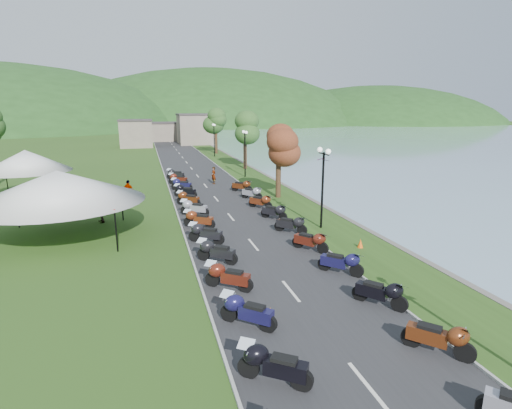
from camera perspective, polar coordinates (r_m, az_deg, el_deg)
road at (r=45.24m, az=-8.35°, el=4.05°), size 7.00×120.00×0.02m
hills_backdrop at (r=204.51m, az=-14.19°, el=11.11°), size 360.00×120.00×76.00m
far_building at (r=89.50m, az=-13.44°, el=10.09°), size 18.00×16.00×5.00m
moto_row_left at (r=22.57m, az=-6.97°, el=-4.18°), size 2.60×45.25×1.10m
moto_row_right at (r=21.45m, az=7.96°, el=-5.16°), size 2.60×34.26×1.10m
vendor_tent_main at (r=25.43m, az=-26.18°, el=-0.08°), size 6.32×6.32×4.00m
vendor_tent_side at (r=39.12m, az=-29.82°, el=3.86°), size 4.75×4.75×4.00m
tree_lakeside at (r=33.46m, az=3.25°, el=7.17°), size 2.64×2.64×7.33m
pedestrian_a at (r=31.49m, az=-21.33°, el=-0.95°), size 0.80×0.79×1.79m
pedestrian_b at (r=36.44m, az=-24.93°, el=0.59°), size 0.92×0.61×1.74m
pedestrian_c at (r=34.74m, az=-26.74°, el=-0.18°), size 1.04×1.27×1.84m
traffic_cone_near at (r=14.83m, az=2.04°, el=-15.29°), size 0.30×0.30×0.47m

